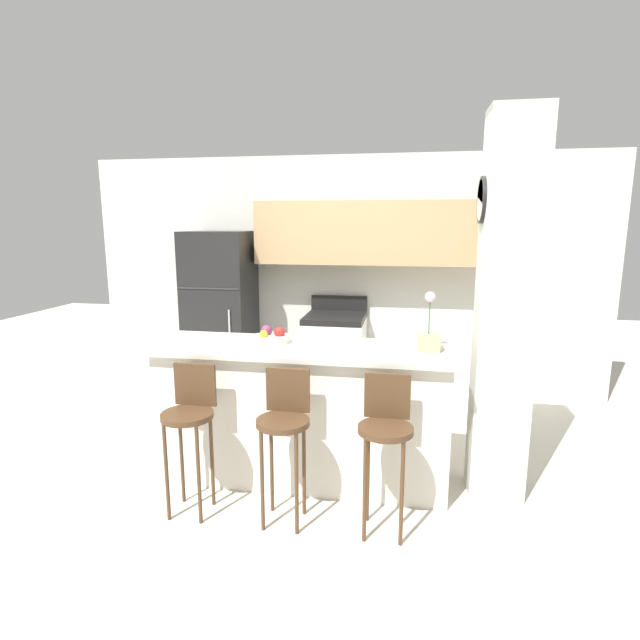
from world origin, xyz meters
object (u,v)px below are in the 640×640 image
at_px(refrigerator, 221,314).
at_px(trash_bin, 266,384).
at_px(bar_stool_right, 386,432).
at_px(stove_range, 335,357).
at_px(orchid_vase, 429,337).
at_px(bar_stool_mid, 284,424).
at_px(bar_stool_left, 190,418).
at_px(fruit_bowl, 271,337).

distance_m(refrigerator, trash_bin, 0.91).
bearing_deg(bar_stool_right, stove_range, 105.87).
xyz_separation_m(stove_range, bar_stool_right, (0.63, -2.23, 0.17)).
bearing_deg(trash_bin, orchid_vase, -42.51).
distance_m(refrigerator, bar_stool_mid, 2.58).
height_order(stove_range, bar_stool_mid, stove_range).
relative_size(stove_range, orchid_vase, 2.67).
bearing_deg(bar_stool_mid, refrigerator, 119.55).
distance_m(refrigerator, stove_range, 1.32).
relative_size(refrigerator, orchid_vase, 4.39).
bearing_deg(refrigerator, bar_stool_right, -49.84).
xyz_separation_m(bar_stool_left, orchid_vase, (1.49, 0.58, 0.46)).
xyz_separation_m(bar_stool_right, trash_bin, (-1.33, 2.02, -0.44)).
bearing_deg(orchid_vase, trash_bin, 137.49).
bearing_deg(bar_stool_left, fruit_bowl, 58.51).
xyz_separation_m(refrigerator, stove_range, (1.25, 0.00, -0.42)).
bearing_deg(bar_stool_right, bar_stool_mid, 180.00).
relative_size(bar_stool_left, orchid_vase, 2.40).
height_order(orchid_vase, trash_bin, orchid_vase).
bearing_deg(bar_stool_left, bar_stool_mid, 0.00).
relative_size(stove_range, fruit_bowl, 3.88).
bearing_deg(orchid_vase, stove_range, 118.07).
xyz_separation_m(refrigerator, fruit_bowl, (1.02, -1.62, 0.15)).
height_order(stove_range, orchid_vase, orchid_vase).
bearing_deg(trash_bin, stove_range, 17.20).
bearing_deg(orchid_vase, bar_stool_mid, -146.45).
height_order(bar_stool_mid, bar_stool_right, same).
distance_m(stove_range, bar_stool_right, 2.33).
height_order(refrigerator, bar_stool_mid, refrigerator).
xyz_separation_m(orchid_vase, fruit_bowl, (-1.11, 0.03, -0.06)).
relative_size(bar_stool_left, fruit_bowl, 3.49).
relative_size(stove_range, trash_bin, 2.82).
relative_size(fruit_bowl, trash_bin, 0.73).
bearing_deg(bar_stool_mid, bar_stool_left, 180.00).
bearing_deg(stove_range, fruit_bowl, -98.02).
bearing_deg(bar_stool_right, fruit_bowl, 144.91).
distance_m(bar_stool_right, fruit_bowl, 1.13).
distance_m(stove_range, bar_stool_left, 2.32).
bearing_deg(bar_stool_left, trash_bin, 92.57).
relative_size(refrigerator, fruit_bowl, 6.39).
xyz_separation_m(stove_range, trash_bin, (-0.69, -0.21, -0.27)).
height_order(refrigerator, stove_range, refrigerator).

